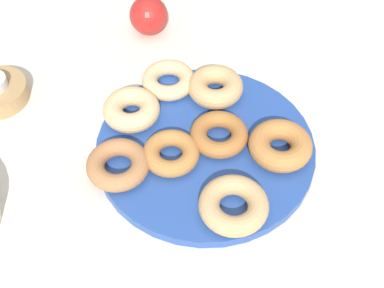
{
  "coord_description": "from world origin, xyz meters",
  "views": [
    {
      "loc": [
        -0.25,
        0.36,
        0.55
      ],
      "look_at": [
        0.0,
        0.03,
        0.04
      ],
      "focal_mm": 47.72,
      "sensor_mm": 36.0,
      "label": 1
    }
  ],
  "objects_px": {
    "donut_5": "(171,153)",
    "donut_6": "(219,134)",
    "donut_3": "(215,87)",
    "donut_4": "(168,80)",
    "donut_2": "(280,145)",
    "donut_1": "(131,109)",
    "donut_plate": "(205,148)",
    "donut_7": "(118,165)",
    "apple": "(149,15)",
    "donut_0": "(234,205)"
  },
  "relations": [
    {
      "from": "donut_5",
      "to": "donut_6",
      "type": "height_order",
      "value": "same"
    },
    {
      "from": "donut_3",
      "to": "donut_4",
      "type": "bearing_deg",
      "value": 23.68
    },
    {
      "from": "donut_3",
      "to": "donut_6",
      "type": "relative_size",
      "value": 1.03
    },
    {
      "from": "donut_2",
      "to": "donut_4",
      "type": "xyz_separation_m",
      "value": [
        0.2,
        -0.01,
        -0.0
      ]
    },
    {
      "from": "donut_3",
      "to": "donut_4",
      "type": "xyz_separation_m",
      "value": [
        0.06,
        0.03,
        -0.0
      ]
    },
    {
      "from": "donut_1",
      "to": "donut_5",
      "type": "xyz_separation_m",
      "value": [
        -0.09,
        0.03,
        -0.0
      ]
    },
    {
      "from": "donut_6",
      "to": "donut_plate",
      "type": "bearing_deg",
      "value": 60.48
    },
    {
      "from": "donut_3",
      "to": "donut_7",
      "type": "relative_size",
      "value": 0.99
    },
    {
      "from": "donut_plate",
      "to": "donut_5",
      "type": "relative_size",
      "value": 3.96
    },
    {
      "from": "donut_3",
      "to": "donut_7",
      "type": "height_order",
      "value": "donut_3"
    },
    {
      "from": "apple",
      "to": "donut_1",
      "type": "bearing_deg",
      "value": 123.7
    },
    {
      "from": "apple",
      "to": "donut_2",
      "type": "bearing_deg",
      "value": 161.8
    },
    {
      "from": "donut_4",
      "to": "donut_7",
      "type": "height_order",
      "value": "same"
    },
    {
      "from": "donut_plate",
      "to": "donut_2",
      "type": "relative_size",
      "value": 3.51
    },
    {
      "from": "apple",
      "to": "donut_6",
      "type": "bearing_deg",
      "value": 150.5
    },
    {
      "from": "donut_2",
      "to": "donut_1",
      "type": "bearing_deg",
      "value": 19.41
    },
    {
      "from": "donut_1",
      "to": "donut_3",
      "type": "height_order",
      "value": "same"
    },
    {
      "from": "donut_2",
      "to": "apple",
      "type": "bearing_deg",
      "value": -18.2
    },
    {
      "from": "donut_plate",
      "to": "donut_3",
      "type": "distance_m",
      "value": 0.1
    },
    {
      "from": "donut_1",
      "to": "donut_7",
      "type": "xyz_separation_m",
      "value": [
        -0.05,
        0.08,
        -0.0
      ]
    },
    {
      "from": "donut_2",
      "to": "donut_4",
      "type": "bearing_deg",
      "value": -2.59
    },
    {
      "from": "donut_7",
      "to": "donut_6",
      "type": "bearing_deg",
      "value": -121.41
    },
    {
      "from": "donut_4",
      "to": "apple",
      "type": "height_order",
      "value": "apple"
    },
    {
      "from": "donut_2",
      "to": "donut_5",
      "type": "bearing_deg",
      "value": 41.58
    },
    {
      "from": "donut_6",
      "to": "donut_7",
      "type": "bearing_deg",
      "value": 58.59
    },
    {
      "from": "donut_7",
      "to": "donut_1",
      "type": "bearing_deg",
      "value": -58.9
    },
    {
      "from": "donut_2",
      "to": "apple",
      "type": "height_order",
      "value": "apple"
    },
    {
      "from": "donut_plate",
      "to": "donut_3",
      "type": "height_order",
      "value": "donut_3"
    },
    {
      "from": "donut_plate",
      "to": "donut_0",
      "type": "bearing_deg",
      "value": 144.3
    },
    {
      "from": "donut_0",
      "to": "apple",
      "type": "distance_m",
      "value": 0.39
    },
    {
      "from": "donut_2",
      "to": "donut_7",
      "type": "xyz_separation_m",
      "value": [
        0.15,
        0.15,
        -0.0
      ]
    },
    {
      "from": "donut_plate",
      "to": "apple",
      "type": "xyz_separation_m",
      "value": [
        0.23,
        -0.15,
        0.02
      ]
    },
    {
      "from": "donut_0",
      "to": "donut_6",
      "type": "xyz_separation_m",
      "value": [
        0.08,
        -0.08,
        -0.0
      ]
    },
    {
      "from": "donut_plate",
      "to": "donut_2",
      "type": "distance_m",
      "value": 0.1
    },
    {
      "from": "donut_3",
      "to": "donut_5",
      "type": "bearing_deg",
      "value": 100.28
    },
    {
      "from": "donut_plate",
      "to": "donut_1",
      "type": "relative_size",
      "value": 3.69
    },
    {
      "from": "donut_0",
      "to": "donut_1",
      "type": "relative_size",
      "value": 1.06
    },
    {
      "from": "donut_plate",
      "to": "donut_0",
      "type": "relative_size",
      "value": 3.47
    },
    {
      "from": "donut_1",
      "to": "donut_2",
      "type": "bearing_deg",
      "value": -160.59
    },
    {
      "from": "donut_5",
      "to": "apple",
      "type": "height_order",
      "value": "apple"
    },
    {
      "from": "donut_2",
      "to": "donut_3",
      "type": "distance_m",
      "value": 0.14
    },
    {
      "from": "apple",
      "to": "donut_4",
      "type": "bearing_deg",
      "value": 141.33
    },
    {
      "from": "donut_plate",
      "to": "donut_4",
      "type": "distance_m",
      "value": 0.13
    },
    {
      "from": "donut_6",
      "to": "apple",
      "type": "relative_size",
      "value": 1.23
    },
    {
      "from": "donut_6",
      "to": "donut_7",
      "type": "xyz_separation_m",
      "value": [
        0.07,
        0.12,
        0.0
      ]
    },
    {
      "from": "donut_0",
      "to": "donut_5",
      "type": "distance_m",
      "value": 0.11
    },
    {
      "from": "donut_1",
      "to": "donut_2",
      "type": "distance_m",
      "value": 0.21
    },
    {
      "from": "donut_plate",
      "to": "donut_1",
      "type": "height_order",
      "value": "donut_1"
    },
    {
      "from": "donut_6",
      "to": "donut_0",
      "type": "bearing_deg",
      "value": 134.24
    },
    {
      "from": "donut_0",
      "to": "donut_6",
      "type": "bearing_deg",
      "value": -45.76
    }
  ]
}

